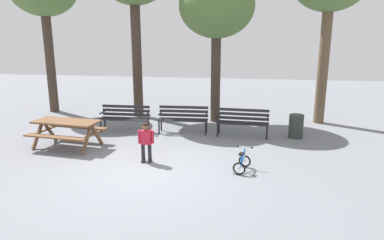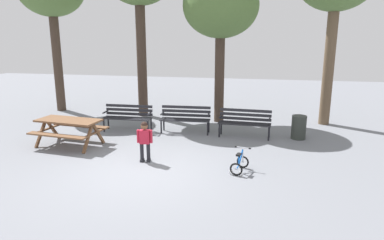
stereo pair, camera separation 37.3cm
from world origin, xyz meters
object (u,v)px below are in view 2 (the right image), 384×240
object	(u,v)px
trash_bin	(299,127)
park_bench_left	(185,117)
park_bench_far_left	(128,116)
picnic_table	(69,125)
kids_bicycle	(240,164)
park_bench_right	(245,121)
child_standing	(145,138)

from	to	relation	value
trash_bin	park_bench_left	bearing A→B (deg)	179.52
park_bench_far_left	trash_bin	world-z (taller)	park_bench_far_left
park_bench_far_left	picnic_table	bearing A→B (deg)	-119.74
kids_bicycle	picnic_table	bearing A→B (deg)	168.15
park_bench_far_left	park_bench_left	world-z (taller)	same
park_bench_right	kids_bicycle	distance (m)	2.93
picnic_table	child_standing	xyz separation A→B (m)	(2.54, -0.82, 0.01)
child_standing	kids_bicycle	size ratio (longest dim) A/B	1.68
park_bench_left	trash_bin	world-z (taller)	park_bench_left
picnic_table	kids_bicycle	bearing A→B (deg)	-11.85
child_standing	kids_bicycle	xyz separation A→B (m)	(2.36, -0.21, -0.40)
park_bench_far_left	park_bench_left	xyz separation A→B (m)	(1.90, 0.17, 0.00)
picnic_table	park_bench_left	size ratio (longest dim) A/B	1.20
picnic_table	park_bench_far_left	distance (m)	2.12
picnic_table	child_standing	distance (m)	2.66
picnic_table	kids_bicycle	size ratio (longest dim) A/B	3.17
park_bench_left	trash_bin	size ratio (longest dim) A/B	2.25
park_bench_left	child_standing	bearing A→B (deg)	-98.29
park_bench_far_left	park_bench_left	distance (m)	1.91
park_bench_left	kids_bicycle	xyz separation A→B (m)	(1.95, -3.04, -0.31)
trash_bin	park_bench_far_left	bearing A→B (deg)	-178.47
park_bench_right	kids_bicycle	size ratio (longest dim) A/B	2.64
park_bench_right	kids_bicycle	xyz separation A→B (m)	(0.04, -2.91, -0.31)
picnic_table	child_standing	bearing A→B (deg)	-17.87
picnic_table	trash_bin	size ratio (longest dim) A/B	2.70
park_bench_left	park_bench_right	world-z (taller)	same
park_bench_right	park_bench_left	bearing A→B (deg)	176.07
park_bench_right	kids_bicycle	bearing A→B (deg)	-89.22
kids_bicycle	trash_bin	xyz separation A→B (m)	(1.59, 3.01, 0.16)
park_bench_left	trash_bin	distance (m)	3.54
park_bench_right	trash_bin	distance (m)	1.64
picnic_table	park_bench_right	bearing A→B (deg)	21.18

